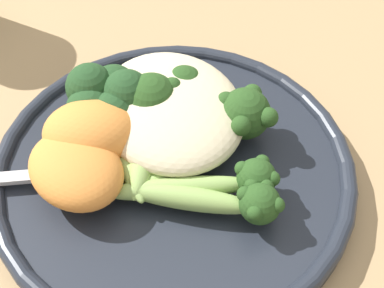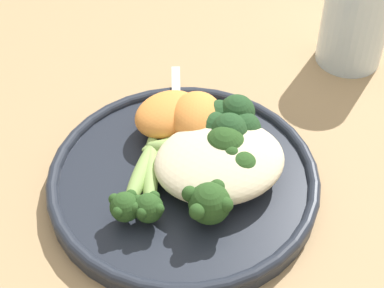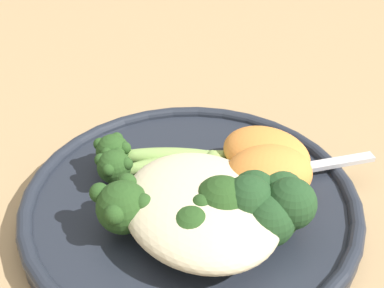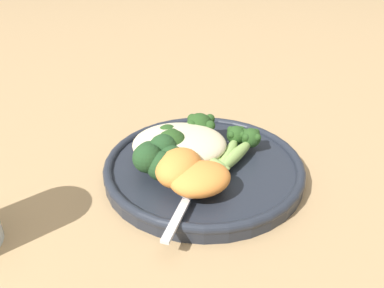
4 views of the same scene
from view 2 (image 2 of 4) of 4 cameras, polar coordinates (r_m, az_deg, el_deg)
name	(u,v)px [view 2 (image 2 of 4)]	position (r m, az deg, el deg)	size (l,w,h in m)	color
ground_plane	(178,198)	(0.60, -1.22, -4.85)	(4.00, 4.00, 0.00)	tan
plate	(183,180)	(0.60, -0.77, -3.25)	(0.25, 0.25, 0.02)	#232833
quinoa_mound	(219,160)	(0.58, 2.43, -1.42)	(0.12, 0.10, 0.03)	beige
broccoli_stalk_0	(133,190)	(0.57, -5.24, -4.06)	(0.07, 0.09, 0.03)	#8EB25B
broccoli_stalk_1	(150,188)	(0.57, -3.77, -3.90)	(0.05, 0.11, 0.03)	#8EB25B
broccoli_stalk_2	(200,195)	(0.56, 0.75, -4.56)	(0.06, 0.12, 0.04)	#8EB25B
broccoli_stalk_3	(225,166)	(0.58, 2.97, -1.97)	(0.10, 0.09, 0.03)	#8EB25B
broccoli_stalk_4	(214,148)	(0.59, 1.93, -0.37)	(0.09, 0.07, 0.04)	#8EB25B
broccoli_stalk_5	(216,132)	(0.62, 2.12, 1.05)	(0.11, 0.03, 0.03)	#8EB25B
sweet_potato_chunk_0	(168,114)	(0.63, -2.15, 2.68)	(0.07, 0.06, 0.03)	orange
sweet_potato_chunk_1	(197,117)	(0.62, 0.44, 2.37)	(0.06, 0.05, 0.04)	orange
kale_tuft	(228,124)	(0.61, 3.25, 1.79)	(0.06, 0.06, 0.04)	#234723
spoon	(176,111)	(0.65, -1.39, 2.99)	(0.04, 0.10, 0.01)	silver
water_glass	(355,21)	(0.75, 14.29, 10.54)	(0.07, 0.07, 0.10)	silver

